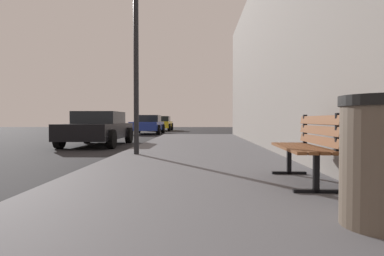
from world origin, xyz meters
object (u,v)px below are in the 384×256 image
at_px(trash_bin, 384,161).
at_px(street_lamp, 136,17).
at_px(car_black, 98,128).
at_px(bench, 308,143).
at_px(car_blue, 148,124).
at_px(car_yellow, 161,123).

distance_m(trash_bin, street_lamp, 6.53).
bearing_deg(car_black, bench, 123.36).
distance_m(bench, car_blue, 18.32).
bearing_deg(street_lamp, trash_bin, -60.84).
bearing_deg(street_lamp, car_yellow, 95.18).
height_order(bench, car_yellow, car_yellow).
bearing_deg(bench, street_lamp, 132.31).
bearing_deg(car_black, street_lamp, 117.17).
distance_m(car_black, car_blue, 9.74).
height_order(car_black, car_blue, same).
bearing_deg(car_blue, car_black, 88.06).
bearing_deg(car_yellow, car_black, 88.53).
relative_size(trash_bin, street_lamp, 0.21).
bearing_deg(car_black, car_blue, -91.94).
relative_size(car_blue, car_yellow, 0.99).
relative_size(bench, car_black, 0.36).
xyz_separation_m(bench, car_yellow, (-4.79, 24.28, -0.01)).
bearing_deg(bench, car_black, 125.33).
bearing_deg(car_blue, bench, 105.46).
xyz_separation_m(car_black, car_blue, (0.33, 9.74, -0.00)).
bearing_deg(trash_bin, car_black, 118.24).
bearing_deg(trash_bin, car_blue, 104.09).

